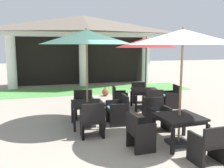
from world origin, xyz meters
name	(u,v)px	position (x,y,z in m)	size (l,w,h in m)	color
ground_plane	(142,140)	(0.00, 0.00, 0.00)	(60.00, 60.00, 0.00)	#9E9384
background_pavilion	(83,31)	(0.00, 9.05, 3.17)	(9.05, 3.16, 4.05)	white
lawn_strip	(89,90)	(0.00, 7.40, 0.00)	(10.85, 2.61, 0.01)	#519347
patio_table_near_foreground	(179,119)	(0.75, -0.49, 0.61)	(1.04, 1.04, 0.71)	black
patio_umbrella_near_foreground	(183,38)	(0.75, -0.49, 2.52)	(2.46, 2.46, 2.79)	#2D2D2D
patio_chair_near_foreground_west	(140,133)	(-0.28, -0.55, 0.41)	(0.53, 0.58, 0.84)	black
patio_chair_near_foreground_north	(158,116)	(0.70, 0.55, 0.42)	(0.58, 0.54, 0.91)	black
patio_chair_near_foreground_south	(208,144)	(0.81, -1.53, 0.39)	(0.63, 0.56, 0.81)	black
patio_table_mid_left	(87,105)	(-1.12, 1.46, 0.62)	(0.94, 0.94, 0.72)	black
patio_umbrella_mid_left	(86,38)	(-1.12, 1.46, 2.58)	(2.63, 2.63, 2.86)	#2D2D2D
patio_chair_mid_left_north	(84,105)	(-1.07, 2.39, 0.41)	(0.65, 0.59, 0.89)	black
patio_chair_mid_left_south	(92,121)	(-1.16, 0.53, 0.43)	(0.61, 0.53, 0.93)	black
patio_chair_mid_left_east	(118,110)	(-0.19, 1.41, 0.43)	(0.60, 0.66, 0.88)	black
patio_table_mid_right	(145,92)	(1.35, 2.97, 0.63)	(1.10, 1.10, 0.72)	black
patio_umbrella_mid_right	(146,44)	(1.35, 2.97, 2.42)	(2.27, 2.27, 2.68)	#2D2D2D
patio_chair_mid_right_east	(171,97)	(2.34, 2.81, 0.40)	(0.61, 0.66, 0.87)	black
patio_chair_mid_right_west	(119,98)	(0.37, 3.12, 0.41)	(0.59, 0.63, 0.86)	black
patio_chair_mid_right_north	(139,93)	(1.50, 3.95, 0.40)	(0.66, 0.59, 0.83)	black
patio_chair_mid_right_south	(153,103)	(1.20, 1.98, 0.42)	(0.66, 0.62, 0.92)	black
terracotta_urn	(105,92)	(0.48, 5.65, 0.18)	(0.30, 0.30, 0.44)	brown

